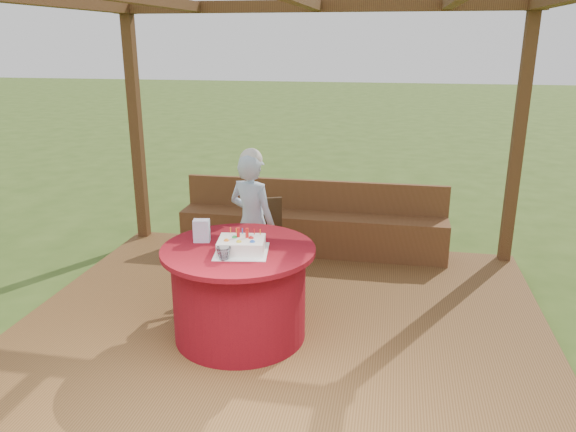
# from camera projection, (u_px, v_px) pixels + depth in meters

# --- Properties ---
(ground) EXTENTS (60.00, 60.00, 0.00)m
(ground) POSITION_uv_depth(u_px,v_px,m) (283.00, 334.00, 4.89)
(ground) COLOR #37521B
(ground) RESTS_ON ground
(deck) EXTENTS (4.50, 4.00, 0.12)m
(deck) POSITION_uv_depth(u_px,v_px,m) (283.00, 328.00, 4.87)
(deck) COLOR brown
(deck) RESTS_ON ground
(pergola) EXTENTS (4.50, 4.00, 2.72)m
(pergola) POSITION_uv_depth(u_px,v_px,m) (282.00, 45.00, 4.16)
(pergola) COLOR brown
(pergola) RESTS_ON deck
(bench) EXTENTS (3.00, 0.42, 0.80)m
(bench) POSITION_uv_depth(u_px,v_px,m) (312.00, 229.00, 6.38)
(bench) COLOR brown
(bench) RESTS_ON deck
(table) EXTENTS (1.22, 1.22, 0.77)m
(table) POSITION_uv_depth(u_px,v_px,m) (239.00, 291.00, 4.52)
(table) COLOR maroon
(table) RESTS_ON deck
(chair) EXTENTS (0.50, 0.50, 0.84)m
(chair) POSITION_uv_depth(u_px,v_px,m) (264.00, 238.00, 5.55)
(chair) COLOR #352210
(chair) RESTS_ON deck
(elderly_woman) EXTENTS (0.57, 0.48, 1.38)m
(elderly_woman) POSITION_uv_depth(u_px,v_px,m) (252.00, 220.00, 5.31)
(elderly_woman) COLOR #9CC5E8
(elderly_woman) RESTS_ON deck
(birthday_cake) EXTENTS (0.45, 0.45, 0.18)m
(birthday_cake) POSITION_uv_depth(u_px,v_px,m) (242.00, 245.00, 4.30)
(birthday_cake) COLOR white
(birthday_cake) RESTS_ON table
(gift_bag) EXTENTS (0.14, 0.10, 0.18)m
(gift_bag) POSITION_uv_depth(u_px,v_px,m) (202.00, 231.00, 4.51)
(gift_bag) COLOR #E996D2
(gift_bag) RESTS_ON table
(drinking_glass) EXTENTS (0.14, 0.14, 0.10)m
(drinking_glass) POSITION_uv_depth(u_px,v_px,m) (224.00, 254.00, 4.14)
(drinking_glass) COLOR silver
(drinking_glass) RESTS_ON table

